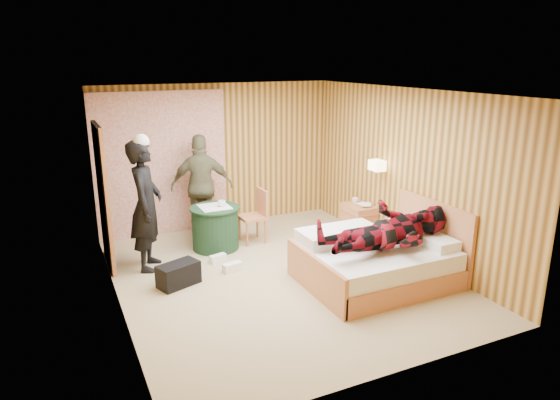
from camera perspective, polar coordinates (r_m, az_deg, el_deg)
name	(u,v)px	position (r m, az deg, el deg)	size (l,w,h in m)	color
floor	(277,275)	(7.00, -0.30, -8.60)	(4.20, 5.00, 0.01)	tan
ceiling	(277,92)	(6.38, -0.34, 12.27)	(4.20, 5.00, 0.01)	silver
wall_back	(218,156)	(8.86, -7.15, 5.03)	(4.20, 0.02, 2.50)	#D5A751
wall_left	(111,208)	(6.04, -18.71, -0.86)	(0.02, 5.00, 2.50)	#D5A751
wall_right	(405,173)	(7.68, 14.08, 2.98)	(0.02, 5.00, 2.50)	#D5A751
curtain	(162,164)	(8.55, -13.37, 3.99)	(2.20, 0.08, 2.40)	silver
doorway	(103,197)	(7.45, -19.57, 0.36)	(0.06, 0.90, 2.05)	black
wall_lamp	(377,165)	(7.91, 11.06, 3.91)	(0.26, 0.24, 0.16)	gold
bed	(376,260)	(6.85, 10.93, -6.80)	(1.94, 1.48, 1.01)	tan
nightstand	(358,220)	(8.45, 8.95, -2.33)	(0.43, 0.58, 0.56)	tan
round_table	(215,227)	(7.90, -7.40, -3.12)	(0.78, 0.78, 0.69)	#1C3C21
chair_far	(204,205)	(8.41, -8.69, -0.60)	(0.47, 0.47, 0.93)	tan
chair_near	(257,212)	(8.10, -2.70, -1.33)	(0.40, 0.40, 0.87)	tan
duffel_bag	(178,274)	(6.79, -11.53, -8.33)	(0.54, 0.29, 0.31)	black
sneaker_left	(232,267)	(7.14, -5.47, -7.64)	(0.28, 0.11, 0.12)	white
sneaker_right	(218,258)	(7.47, -7.11, -6.65)	(0.25, 0.10, 0.11)	white
woman_standing	(146,206)	(7.19, -15.07, -0.64)	(0.67, 0.44, 1.85)	black
man_at_table	(202,186)	(8.35, -8.91, 1.56)	(1.01, 0.42, 1.72)	#636142
man_on_bed	(391,219)	(6.47, 12.54, -2.18)	(1.77, 0.67, 0.86)	maroon
book_lower	(361,205)	(8.32, 9.22, -0.60)	(0.17, 0.22, 0.02)	white
book_upper	(361,204)	(8.32, 9.23, -0.47)	(0.16, 0.22, 0.02)	white
cup_nightstand	(355,200)	(8.46, 8.55, -0.05)	(0.10, 0.10, 0.09)	white
cup_table	(222,204)	(7.76, -6.69, -0.40)	(0.12, 0.12, 0.10)	white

